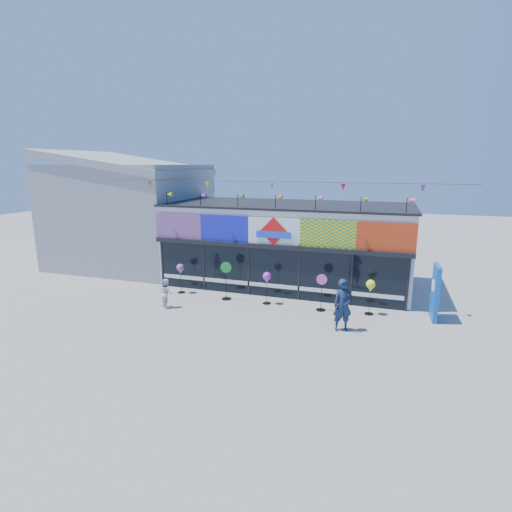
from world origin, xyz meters
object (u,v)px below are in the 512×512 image
at_px(blue_sign, 435,292).
at_px(spinner_0, 180,270).
at_px(spinner_1, 226,280).
at_px(spinner_4, 371,287).
at_px(adult_man, 343,305).
at_px(spinner_2, 267,279).
at_px(child, 166,293).
at_px(spinner_3, 321,291).

height_order(blue_sign, spinner_0, blue_sign).
distance_m(blue_sign, spinner_1, 8.74).
relative_size(spinner_4, adult_man, 0.75).
bearing_deg(blue_sign, spinner_0, 178.41).
distance_m(spinner_2, child, 4.38).
xyz_separation_m(spinner_0, spinner_1, (2.42, -0.20, -0.22)).
relative_size(spinner_2, adult_man, 0.74).
distance_m(blue_sign, spinner_0, 11.16).
height_order(blue_sign, spinner_4, blue_sign).
bearing_deg(spinner_2, adult_man, -28.78).
relative_size(blue_sign, spinner_1, 1.27).
distance_m(spinner_2, adult_man, 3.98).
height_order(blue_sign, child, blue_sign).
bearing_deg(child, spinner_4, -127.78).
bearing_deg(spinner_4, spinner_1, -179.24).
xyz_separation_m(spinner_0, adult_man, (7.83, -2.12, -0.16)).
relative_size(spinner_0, spinner_1, 0.82).
bearing_deg(spinner_2, spinner_3, -2.08).
distance_m(spinner_2, spinner_3, 2.43).
xyz_separation_m(spinner_1, spinner_3, (4.33, -0.09, -0.09)).
height_order(spinner_1, child, spinner_1).
relative_size(spinner_3, spinner_4, 1.07).
bearing_deg(spinner_3, spinner_0, 177.53).
relative_size(spinner_0, spinner_2, 0.99).
bearing_deg(spinner_1, spinner_4, 0.76).
relative_size(blue_sign, adult_man, 1.12).
xyz_separation_m(spinner_0, spinner_4, (8.71, -0.11, 0.03)).
bearing_deg(spinner_3, spinner_4, 5.16).
relative_size(blue_sign, child, 1.74).
distance_m(spinner_4, adult_man, 2.20).
bearing_deg(blue_sign, spinner_1, 179.90).
height_order(spinner_0, spinner_1, spinner_1).
bearing_deg(spinner_4, child, -167.61).
height_order(spinner_2, child, spinner_2).
bearing_deg(spinner_0, adult_man, -15.14).
relative_size(blue_sign, spinner_0, 1.55).
xyz_separation_m(spinner_3, adult_man, (1.08, -1.83, 0.15)).
bearing_deg(child, adult_man, -141.46).
xyz_separation_m(spinner_2, child, (-3.98, -1.74, -0.52)).
height_order(blue_sign, adult_man, blue_sign).
relative_size(spinner_2, spinner_3, 0.92).
bearing_deg(adult_man, spinner_4, 42.30).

